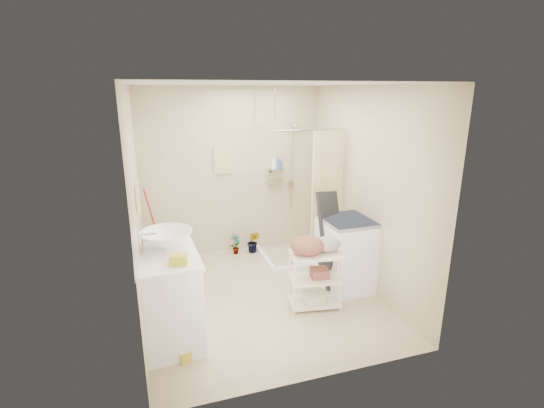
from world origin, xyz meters
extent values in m
plane|color=beige|center=(0.00, 0.00, 0.00)|extent=(3.20, 3.20, 0.00)
cube|color=silver|center=(0.00, 0.00, 2.60)|extent=(2.80, 3.20, 0.04)
cube|color=beige|center=(0.00, 1.60, 1.30)|extent=(2.80, 0.04, 2.60)
cube|color=beige|center=(0.00, -1.60, 1.30)|extent=(2.80, 0.04, 2.60)
cube|color=beige|center=(-1.40, 0.00, 1.30)|extent=(0.04, 3.20, 2.60)
cube|color=beige|center=(1.40, 0.00, 1.30)|extent=(0.04, 3.20, 2.60)
cube|color=white|center=(-1.16, -0.50, 0.48)|extent=(0.67, 1.13, 0.97)
imported|color=white|center=(-1.13, -0.41, 1.06)|extent=(0.61, 0.61, 0.18)
cube|color=gold|center=(-1.05, -0.86, 1.01)|extent=(0.19, 0.16, 0.09)
cube|color=yellow|center=(-1.04, -0.95, 0.07)|extent=(0.33, 0.29, 0.15)
imported|color=white|center=(-1.04, 0.74, 0.34)|extent=(0.70, 0.44, 0.68)
imported|color=brown|center=(-0.03, 1.41, 0.17)|extent=(0.21, 0.18, 0.33)
imported|color=#9D5A30|center=(0.26, 1.38, 0.18)|extent=(0.26, 0.25, 0.37)
cube|color=#CFBE8C|center=(-0.15, 1.58, 1.50)|extent=(0.28, 0.03, 0.42)
imported|color=white|center=(0.66, 1.54, 1.43)|extent=(0.10, 0.10, 0.23)
imported|color=#40619C|center=(0.73, 1.52, 1.42)|extent=(0.11, 0.11, 0.19)
cube|color=white|center=(1.14, -0.11, 0.48)|extent=(0.66, 0.68, 0.96)
camera|label=1|loc=(-1.24, -4.34, 2.54)|focal=26.00mm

